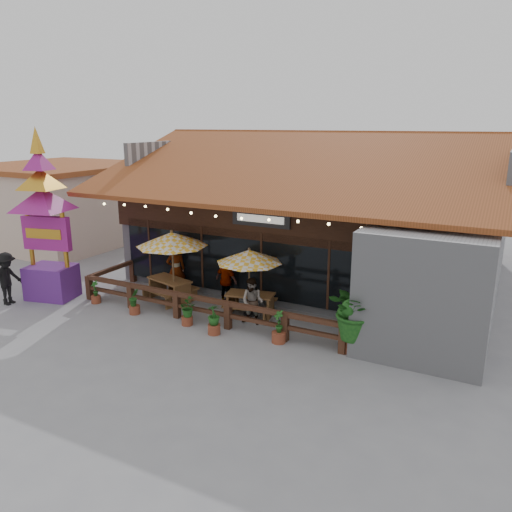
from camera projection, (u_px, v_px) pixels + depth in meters
The scene contains 19 objects.
ground at pixel (249, 326), 16.21m from camera, with size 100.00×100.00×0.00m, color gray.
restaurant_building at pixel (328, 225), 21.18m from camera, with size 15.50×14.73×6.09m.
patio_railing at pixel (187, 300), 16.83m from camera, with size 10.00×2.60×0.92m.
neighbor_building at pixel (62, 202), 27.51m from camera, with size 8.40×8.40×4.22m.
umbrella_left at pixel (172, 239), 17.69m from camera, with size 3.05×3.05×2.73m.
umbrella_right at pixel (249, 257), 16.58m from camera, with size 2.74×2.74×2.39m.
picnic_table_left at pixel (170, 286), 18.43m from camera, with size 2.05×1.89×0.82m.
picnic_table_right at pixel (250, 301), 17.00m from camera, with size 1.87×1.70×0.78m.
thai_sign_tower at pixel (43, 204), 17.93m from camera, with size 3.00×3.00×6.75m.
tropical_plant at pixel (355, 311), 14.06m from camera, with size 1.84×1.96×2.18m.
diner_a at pixel (176, 269), 19.04m from camera, with size 0.71×0.47×1.96m, color #361D11.
diner_b at pixel (252, 302), 16.16m from camera, with size 0.76×0.59×1.56m, color #361D11.
diner_c at pixel (226, 280), 18.07m from camera, with size 1.01×0.42×1.72m, color #361D11.
pedestrian at pixel (7, 279), 17.94m from camera, with size 1.25×0.72×1.93m, color black.
planter_a at pixel (96, 294), 18.19m from camera, with size 0.35×0.35×0.85m.
planter_b at pixel (134, 303), 17.14m from camera, with size 0.38×0.42×0.91m.
planter_c at pixel (187, 310), 16.17m from camera, with size 0.72×0.70×0.91m.
planter_d at pixel (214, 320), 15.48m from camera, with size 0.51×0.51×0.96m.
planter_e at pixel (279, 329), 14.88m from camera, with size 0.44×0.42×1.03m.
Camera 1 is at (7.18, -13.25, 6.39)m, focal length 35.00 mm.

